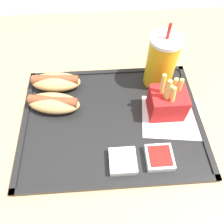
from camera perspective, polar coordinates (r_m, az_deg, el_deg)
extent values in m
plane|color=#ADA393|center=(1.18, -0.79, -22.51)|extent=(8.00, 8.00, 0.00)
cube|color=tan|center=(0.83, -1.08, -17.59)|extent=(1.13, 0.98, 0.72)
cube|color=black|center=(0.51, 0.00, -2.19)|extent=(0.41, 0.31, 0.01)
cube|color=black|center=(0.44, 1.39, -18.41)|extent=(0.41, 0.01, 0.00)
cube|color=black|center=(0.60, -1.00, 10.48)|extent=(0.41, 0.01, 0.00)
cube|color=black|center=(0.54, -21.84, -2.88)|extent=(0.01, 0.31, 0.00)
cube|color=black|center=(0.55, 21.26, -0.45)|extent=(0.01, 0.31, 0.00)
cube|color=white|center=(0.53, 15.46, -1.30)|extent=(0.15, 0.13, 0.00)
cylinder|color=gold|center=(0.55, 12.77, 12.35)|extent=(0.07, 0.07, 0.13)
cylinder|color=white|center=(0.50, 14.23, 17.83)|extent=(0.07, 0.07, 0.01)
cylinder|color=red|center=(0.49, 14.78, 19.78)|extent=(0.01, 0.01, 0.03)
ellipsoid|color=tan|center=(0.57, -14.31, 7.62)|extent=(0.13, 0.06, 0.04)
cylinder|color=brown|center=(0.56, -14.49, 8.19)|extent=(0.11, 0.03, 0.02)
ellipsoid|color=tan|center=(0.53, -14.82, 2.25)|extent=(0.13, 0.08, 0.04)
cylinder|color=brown|center=(0.52, -15.02, 2.80)|extent=(0.12, 0.04, 0.02)
cube|color=red|center=(0.51, 14.25, 2.22)|extent=(0.08, 0.06, 0.07)
cylinder|color=#EACC60|center=(0.47, 14.05, 4.61)|extent=(0.01, 0.01, 0.08)
cylinder|color=#EACC60|center=(0.50, 17.15, 5.51)|extent=(0.01, 0.01, 0.07)
cylinder|color=#EACC60|center=(0.47, 15.59, 3.00)|extent=(0.02, 0.02, 0.07)
cylinder|color=#EACC60|center=(0.50, 15.59, 5.96)|extent=(0.01, 0.02, 0.07)
cylinder|color=#EACC60|center=(0.48, 13.06, 5.90)|extent=(0.02, 0.02, 0.08)
cylinder|color=#EACC60|center=(0.47, 14.33, 3.80)|extent=(0.02, 0.02, 0.07)
cube|color=silver|center=(0.45, 2.97, -12.69)|extent=(0.05, 0.05, 0.02)
cube|color=white|center=(0.44, 3.02, -12.29)|extent=(0.04, 0.04, 0.00)
cube|color=silver|center=(0.47, 12.37, -11.54)|extent=(0.05, 0.05, 0.02)
cube|color=#B21914|center=(0.46, 12.56, -11.14)|extent=(0.04, 0.04, 0.00)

